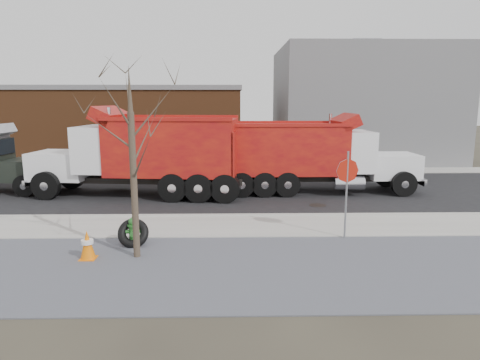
{
  "coord_description": "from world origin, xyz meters",
  "views": [
    {
      "loc": [
        -0.57,
        -13.94,
        4.29
      ],
      "look_at": [
        -0.25,
        1.58,
        1.4
      ],
      "focal_mm": 32.0,
      "sensor_mm": 36.0,
      "label": 1
    }
  ],
  "objects_px": {
    "dump_truck_red_a": "(314,153)",
    "dump_truck_red_b": "(145,152)",
    "truck_tire": "(133,233)",
    "fire_hydrant": "(133,233)",
    "stop_sign": "(347,180)"
  },
  "relations": [
    {
      "from": "fire_hydrant",
      "to": "dump_truck_red_a",
      "type": "bearing_deg",
      "value": 39.62
    },
    {
      "from": "dump_truck_red_a",
      "to": "truck_tire",
      "type": "bearing_deg",
      "value": -132.4
    },
    {
      "from": "stop_sign",
      "to": "dump_truck_red_a",
      "type": "xyz_separation_m",
      "value": [
        0.34,
        7.02,
        -0.03
      ]
    },
    {
      "from": "truck_tire",
      "to": "dump_truck_red_b",
      "type": "bearing_deg",
      "value": 97.84
    },
    {
      "from": "fire_hydrant",
      "to": "truck_tire",
      "type": "xyz_separation_m",
      "value": [
        0.01,
        -0.03,
        -0.0
      ]
    },
    {
      "from": "fire_hydrant",
      "to": "truck_tire",
      "type": "relative_size",
      "value": 0.92
    },
    {
      "from": "dump_truck_red_a",
      "to": "dump_truck_red_b",
      "type": "xyz_separation_m",
      "value": [
        -7.79,
        -0.62,
        0.17
      ]
    },
    {
      "from": "truck_tire",
      "to": "dump_truck_red_b",
      "type": "distance_m",
      "value": 7.21
    },
    {
      "from": "stop_sign",
      "to": "truck_tire",
      "type": "bearing_deg",
      "value": -167.66
    },
    {
      "from": "truck_tire",
      "to": "dump_truck_red_a",
      "type": "bearing_deg",
      "value": 48.0
    },
    {
      "from": "fire_hydrant",
      "to": "stop_sign",
      "type": "distance_m",
      "value": 6.68
    },
    {
      "from": "dump_truck_red_a",
      "to": "fire_hydrant",
      "type": "bearing_deg",
      "value": -132.53
    },
    {
      "from": "stop_sign",
      "to": "dump_truck_red_a",
      "type": "bearing_deg",
      "value": 94.58
    },
    {
      "from": "fire_hydrant",
      "to": "dump_truck_red_b",
      "type": "xyz_separation_m",
      "value": [
        -0.95,
        6.93,
        1.63
      ]
    },
    {
      "from": "fire_hydrant",
      "to": "dump_truck_red_a",
      "type": "height_order",
      "value": "dump_truck_red_a"
    }
  ]
}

